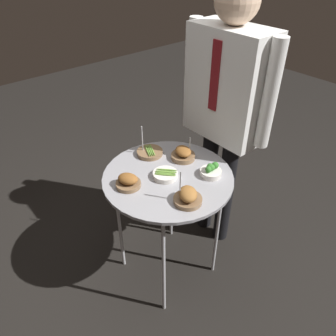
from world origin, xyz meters
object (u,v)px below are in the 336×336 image
Objects in this scene: bowl_roast_near_rim at (128,181)px; bowl_roast_front_left at (188,197)px; serving_cart at (168,183)px; bowl_asparagus_front_center at (150,152)px; bowl_asparagus_mid_right at (166,175)px; bowl_roast_far_rim at (183,154)px; waiter_figure at (226,98)px; bowl_broccoli_back_left at (211,171)px.

bowl_roast_front_left is (0.29, 0.15, 0.00)m from bowl_roast_near_rim.
serving_cart is 4.29× the size of bowl_asparagus_front_center.
bowl_asparagus_mid_right is at bearing -80.75° from serving_cart.
bowl_roast_far_rim is at bearing 111.32° from serving_cart.
waiter_figure reaches higher than bowl_roast_front_left.
bowl_asparagus_mid_right is 0.97× the size of bowl_roast_far_rim.
bowl_broccoli_back_left is (0.15, 0.18, 0.08)m from serving_cart.
bowl_asparagus_mid_right is at bearing -69.82° from bowl_roast_far_rim.
bowl_broccoli_back_left is 0.39m from bowl_asparagus_front_center.
bowl_roast_front_left is 0.10× the size of waiter_figure.
bowl_roast_front_left is (0.29, -0.24, 0.00)m from bowl_roast_far_rim.
bowl_roast_near_rim is (-0.07, -0.21, 0.09)m from serving_cart.
bowl_roast_front_left is (0.22, -0.05, 0.02)m from bowl_asparagus_mid_right.
waiter_figure is (-0.05, 0.48, 0.35)m from serving_cart.
bowl_roast_near_rim is at bearing -109.40° from bowl_asparagus_mid_right.
bowl_asparagus_front_center is (-0.16, 0.27, -0.02)m from bowl_roast_near_rim.
bowl_roast_near_rim reaches higher than bowl_asparagus_mid_right.
bowl_asparagus_front_center is (-0.23, 0.07, -0.00)m from bowl_asparagus_mid_right.
bowl_broccoli_back_left is at bearing 1.77° from bowl_roast_far_rim.
bowl_roast_far_rim is 0.40m from waiter_figure.
bowl_roast_front_left reaches higher than serving_cart.
bowl_roast_front_left is 0.66m from waiter_figure.
bowl_roast_far_rim reaches higher than serving_cart.
waiter_figure reaches higher than bowl_roast_far_rim.
waiter_figure is (-0.19, 0.30, 0.26)m from bowl_broccoli_back_left.
waiter_figure reaches higher than bowl_asparagus_mid_right.
serving_cart is 5.81× the size of bowl_asparagus_mid_right.
waiter_figure is at bearing 122.57° from bowl_broccoli_back_left.
bowl_asparagus_mid_right is 0.22m from bowl_roast_front_left.
bowl_roast_near_rim is 0.44m from bowl_broccoli_back_left.
bowl_roast_far_rim reaches higher than bowl_roast_near_rim.
serving_cart is at bearing 72.97° from bowl_roast_near_rim.
bowl_asparagus_front_center is at bearing 121.33° from bowl_roast_near_rim.
bowl_roast_far_rim is at bearing -93.74° from waiter_figure.
bowl_roast_near_rim is (-0.07, -0.19, 0.01)m from bowl_asparagus_mid_right.
bowl_asparagus_front_center is at bearing -143.21° from bowl_roast_far_rim.
bowl_roast_near_rim is 0.31m from bowl_asparagus_front_center.
bowl_roast_far_rim is (-0.07, 0.19, 0.01)m from bowl_asparagus_mid_right.
bowl_asparagus_mid_right is at bearing 168.26° from bowl_roast_front_left.
bowl_roast_near_rim is 0.72× the size of bowl_asparagus_front_center.
bowl_asparagus_mid_right is 1.15× the size of bowl_broccoli_back_left.
bowl_asparagus_front_center reaches higher than serving_cart.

